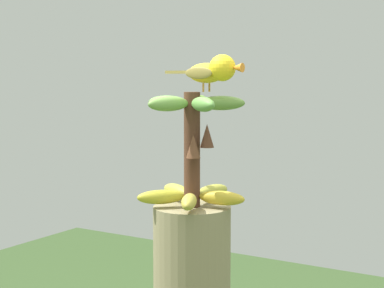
{
  "coord_description": "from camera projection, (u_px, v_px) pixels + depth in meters",
  "views": [
    {
      "loc": [
        -0.87,
        1.41,
        1.7
      ],
      "look_at": [
        0.0,
        0.0,
        1.53
      ],
      "focal_mm": 60.46,
      "sensor_mm": 36.0,
      "label": 1
    }
  ],
  "objects": [
    {
      "name": "banana_bunch",
      "position": [
        193.0,
        149.0,
        1.66
      ],
      "size": [
        0.28,
        0.28,
        0.3
      ],
      "color": "#4C2D1E",
      "rests_on": "banana_tree"
    },
    {
      "name": "perched_bird",
      "position": [
        214.0,
        70.0,
        1.64
      ],
      "size": [
        0.23,
        0.07,
        0.09
      ],
      "color": "#C68933",
      "rests_on": "banana_bunch"
    }
  ]
}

